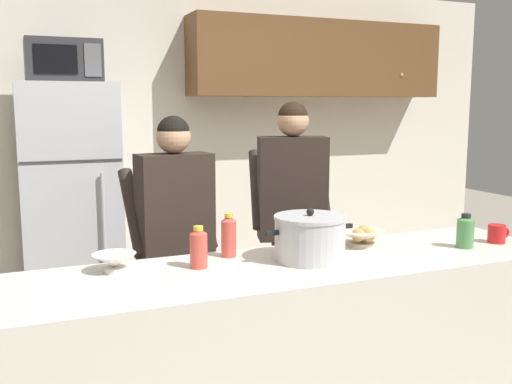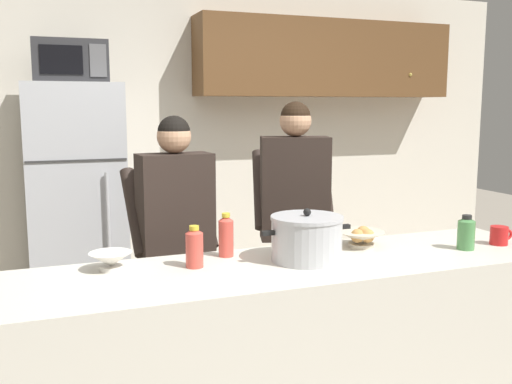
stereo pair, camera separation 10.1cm
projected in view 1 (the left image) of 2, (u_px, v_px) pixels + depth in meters
The scene contains 13 objects.
back_wall_unit at pixel (202, 129), 4.73m from camera, with size 6.00×0.48×2.60m.
kitchen_island at pixel (301, 357), 2.73m from camera, with size 2.59×0.68×0.92m, color silver.
refrigerator at pixel (70, 213), 4.03m from camera, with size 0.64×0.68×1.78m.
microwave at pixel (63, 61), 3.86m from camera, with size 0.48×0.37×0.28m.
person_near_pot at pixel (175, 226), 3.19m from camera, with size 0.51×0.44×1.58m.
person_by_sink at pixel (292, 202), 3.62m from camera, with size 0.59×0.53×1.66m.
cooking_pot at pixel (310, 238), 2.69m from camera, with size 0.45×0.34×0.25m.
coffee_mug at pixel (497, 234), 3.04m from camera, with size 0.13×0.09×0.10m.
bread_bowl at pixel (362, 236), 2.96m from camera, with size 0.24×0.24×0.10m.
empty_bowl at pixel (114, 261), 2.51m from camera, with size 0.19×0.19×0.08m.
bottle_near_edge at pixel (199, 247), 2.56m from camera, with size 0.08×0.08×0.19m.
bottle_mid_counter at pixel (229, 236), 2.75m from camera, with size 0.07×0.07×0.21m.
bottle_far_corner at pixel (465, 231), 2.93m from camera, with size 0.09×0.09×0.17m.
Camera 1 is at (-1.19, -2.30, 1.64)m, focal length 40.81 mm.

